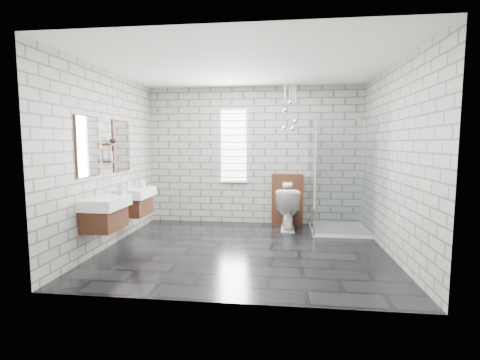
% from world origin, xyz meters
% --- Properties ---
extents(floor, '(4.20, 3.60, 0.02)m').
position_xyz_m(floor, '(0.00, 0.00, -0.01)').
color(floor, black).
rests_on(floor, ground).
extents(ceiling, '(4.20, 3.60, 0.02)m').
position_xyz_m(ceiling, '(0.00, 0.00, 2.71)').
color(ceiling, white).
rests_on(ceiling, wall_back).
extents(wall_back, '(4.20, 0.02, 2.70)m').
position_xyz_m(wall_back, '(0.00, 1.81, 1.35)').
color(wall_back, '#A7A7A2').
rests_on(wall_back, floor).
extents(wall_front, '(4.20, 0.02, 2.70)m').
position_xyz_m(wall_front, '(0.00, -1.81, 1.35)').
color(wall_front, '#A7A7A2').
rests_on(wall_front, floor).
extents(wall_left, '(0.02, 3.60, 2.70)m').
position_xyz_m(wall_left, '(-2.11, 0.00, 1.35)').
color(wall_left, '#A7A7A2').
rests_on(wall_left, floor).
extents(wall_right, '(0.02, 3.60, 2.70)m').
position_xyz_m(wall_right, '(2.11, 0.00, 1.35)').
color(wall_right, '#A7A7A2').
rests_on(wall_right, floor).
extents(vanity_left, '(0.47, 0.70, 1.57)m').
position_xyz_m(vanity_left, '(-1.91, -0.60, 0.76)').
color(vanity_left, '#492516').
rests_on(vanity_left, wall_left).
extents(vanity_right, '(0.47, 0.70, 1.57)m').
position_xyz_m(vanity_right, '(-1.91, 0.40, 0.76)').
color(vanity_right, '#492516').
rests_on(vanity_right, wall_left).
extents(shelf_lower, '(0.14, 0.30, 0.03)m').
position_xyz_m(shelf_lower, '(-2.03, -0.05, 1.32)').
color(shelf_lower, '#492516').
rests_on(shelf_lower, wall_left).
extents(shelf_upper, '(0.14, 0.30, 0.03)m').
position_xyz_m(shelf_upper, '(-2.03, -0.05, 1.58)').
color(shelf_upper, '#492516').
rests_on(shelf_upper, wall_left).
extents(window, '(0.56, 0.05, 1.48)m').
position_xyz_m(window, '(-0.40, 1.78, 1.55)').
color(window, white).
rests_on(window, wall_back).
extents(cistern_panel, '(0.60, 0.20, 1.00)m').
position_xyz_m(cistern_panel, '(0.67, 1.70, 0.50)').
color(cistern_panel, '#492516').
rests_on(cistern_panel, floor).
extents(flush_plate, '(0.18, 0.01, 0.12)m').
position_xyz_m(flush_plate, '(0.67, 1.60, 0.80)').
color(flush_plate, silver).
rests_on(flush_plate, cistern_panel).
extents(shower_enclosure, '(1.00, 1.00, 2.03)m').
position_xyz_m(shower_enclosure, '(1.50, 1.18, 0.50)').
color(shower_enclosure, white).
rests_on(shower_enclosure, floor).
extents(pendant_cluster, '(0.28, 0.23, 0.88)m').
position_xyz_m(pendant_cluster, '(0.68, 1.37, 2.06)').
color(pendant_cluster, silver).
rests_on(pendant_cluster, ceiling).
extents(toilet, '(0.44, 0.76, 0.77)m').
position_xyz_m(toilet, '(0.67, 1.34, 0.39)').
color(toilet, white).
rests_on(toilet, floor).
extents(soap_bottle_a, '(0.12, 0.12, 0.20)m').
position_xyz_m(soap_bottle_a, '(-1.77, -0.29, 0.95)').
color(soap_bottle_a, '#B2B2B2').
rests_on(soap_bottle_a, vanity_left).
extents(soap_bottle_b, '(0.14, 0.14, 0.16)m').
position_xyz_m(soap_bottle_b, '(-1.83, 0.59, 0.93)').
color(soap_bottle_b, '#B2B2B2').
rests_on(soap_bottle_b, vanity_right).
extents(soap_bottle_c, '(0.10, 0.10, 0.19)m').
position_xyz_m(soap_bottle_c, '(-2.02, -0.11, 1.43)').
color(soap_bottle_c, '#B2B2B2').
rests_on(soap_bottle_c, shelf_lower).
extents(vase, '(0.13, 0.13, 0.11)m').
position_xyz_m(vase, '(-2.02, -0.02, 1.65)').
color(vase, '#B2B2B2').
rests_on(vase, shelf_upper).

